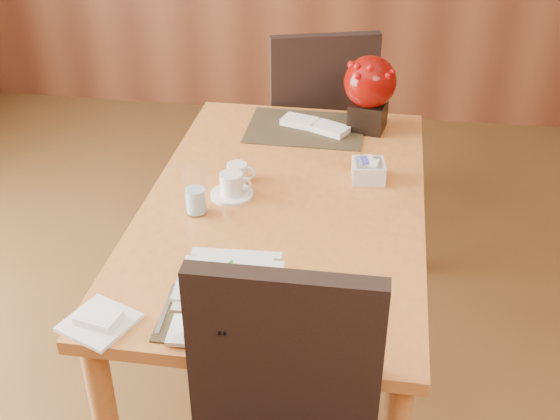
% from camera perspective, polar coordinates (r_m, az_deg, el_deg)
% --- Properties ---
extents(dining_table, '(0.90, 1.50, 0.75)m').
position_cam_1_polar(dining_table, '(2.33, 0.35, -1.27)').
color(dining_table, '#C57636').
rests_on(dining_table, ground).
extents(placemat_near, '(0.45, 0.33, 0.01)m').
position_cam_1_polar(placemat_near, '(1.84, -2.26, -7.94)').
color(placemat_near, black).
rests_on(placemat_near, dining_table).
extents(placemat_far, '(0.45, 0.33, 0.01)m').
position_cam_1_polar(placemat_far, '(2.76, 2.09, 6.65)').
color(placemat_far, black).
rests_on(placemat_far, dining_table).
extents(soup_setting, '(0.29, 0.29, 0.11)m').
position_cam_1_polar(soup_setting, '(1.79, -4.06, -7.09)').
color(soup_setting, silver).
rests_on(soup_setting, dining_table).
extents(coffee_cup, '(0.14, 0.14, 0.08)m').
position_cam_1_polar(coffee_cup, '(2.30, -3.97, 1.94)').
color(coffee_cup, silver).
rests_on(coffee_cup, dining_table).
extents(water_glass, '(0.08, 0.08, 0.16)m').
position_cam_1_polar(water_glass, '(2.19, -6.91, 1.55)').
color(water_glass, white).
rests_on(water_glass, dining_table).
extents(creamer_jug, '(0.10, 0.10, 0.06)m').
position_cam_1_polar(creamer_jug, '(2.38, -3.51, 3.06)').
color(creamer_jug, silver).
rests_on(creamer_jug, dining_table).
extents(sugar_caddy, '(0.12, 0.12, 0.06)m').
position_cam_1_polar(sugar_caddy, '(2.41, 7.20, 3.17)').
color(sugar_caddy, silver).
rests_on(sugar_caddy, dining_table).
extents(berry_decor, '(0.20, 0.20, 0.29)m').
position_cam_1_polar(berry_decor, '(2.72, 7.29, 9.75)').
color(berry_decor, black).
rests_on(berry_decor, dining_table).
extents(napkins_far, '(0.29, 0.19, 0.02)m').
position_cam_1_polar(napkins_far, '(2.75, 3.03, 6.87)').
color(napkins_far, white).
rests_on(napkins_far, dining_table).
extents(bread_plate, '(0.21, 0.21, 0.01)m').
position_cam_1_polar(bread_plate, '(1.84, -14.48, -8.84)').
color(bread_plate, silver).
rests_on(bread_plate, dining_table).
extents(far_chair, '(0.60, 0.60, 1.03)m').
position_cam_1_polar(far_chair, '(3.22, 3.04, 7.07)').
color(far_chair, black).
rests_on(far_chair, ground).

